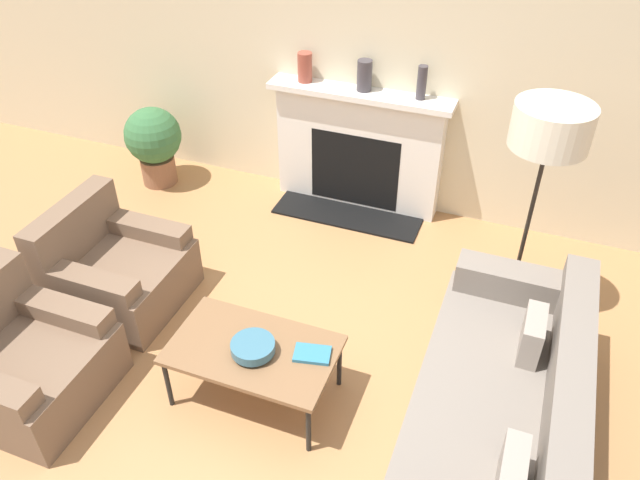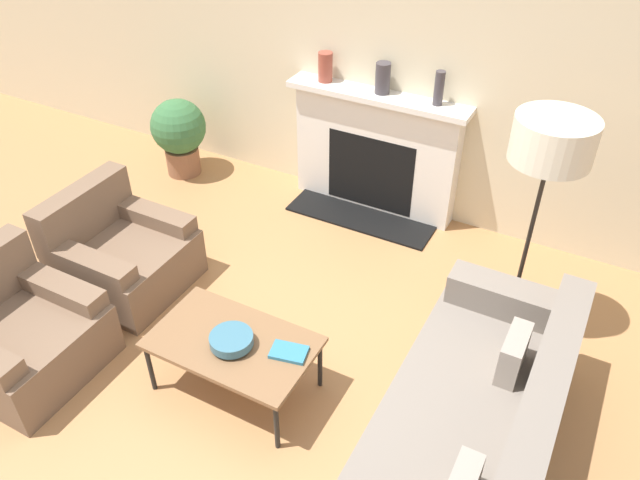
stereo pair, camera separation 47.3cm
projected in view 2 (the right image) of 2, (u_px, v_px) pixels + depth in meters
name	position (u px, v px, depth m)	size (l,w,h in m)	color
ground_plane	(248.00, 388.00, 4.17)	(18.00, 18.00, 0.00)	#A87547
wall_back	(408.00, 54.00, 5.10)	(18.00, 0.06, 2.90)	beige
fireplace	(375.00, 154.00, 5.60)	(1.63, 0.59, 1.13)	silver
couch	(467.00, 441.00, 3.48)	(0.91, 2.23, 0.79)	slate
armchair_near	(18.00, 334.00, 4.17)	(0.87, 0.87, 0.80)	brown
armchair_far	(120.00, 254.00, 4.86)	(0.87, 0.87, 0.80)	brown
coffee_table	(233.00, 344.00, 3.93)	(1.04, 0.63, 0.43)	brown
bowl	(231.00, 340.00, 3.85)	(0.27, 0.27, 0.08)	#38667A
book	(289.00, 352.00, 3.82)	(0.25, 0.19, 0.02)	teal
floor_lamp	(550.00, 154.00, 3.80)	(0.51, 0.51, 1.67)	black
mantel_vase_left	(325.00, 67.00, 5.38)	(0.13, 0.13, 0.26)	brown
mantel_vase_center_left	(383.00, 78.00, 5.18)	(0.13, 0.13, 0.26)	#3D383D
mantel_vase_center_right	(439.00, 88.00, 4.99)	(0.08, 0.08, 0.28)	#3D383D
potted_plant	(179.00, 132.00, 6.14)	(0.54, 0.54, 0.79)	brown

